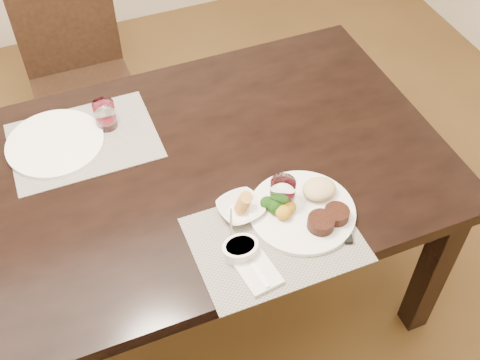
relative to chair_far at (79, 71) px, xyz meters
name	(u,v)px	position (x,y,z in m)	size (l,w,h in m)	color
ground_plane	(154,309)	(0.00, -0.93, -0.50)	(4.50, 4.50, 0.00)	#473017
dining_table	(131,201)	(0.00, -0.93, 0.16)	(2.00, 1.00, 0.75)	black
chair_far	(79,71)	(0.00, 0.00, 0.00)	(0.42, 0.42, 0.90)	black
placemat_near	(275,240)	(0.33, -1.29, 0.25)	(0.46, 0.34, 0.00)	gray
placemat_far	(84,141)	(-0.08, -0.70, 0.25)	(0.46, 0.34, 0.00)	gray
dinner_plate	(307,209)	(0.45, -1.24, 0.27)	(0.31, 0.31, 0.06)	white
napkin_fork	(254,266)	(0.24, -1.36, 0.26)	(0.11, 0.18, 0.02)	white
steak_knife	(341,220)	(0.53, -1.31, 0.26)	(0.07, 0.25, 0.01)	silver
cracker_bowl	(241,208)	(0.28, -1.17, 0.27)	(0.15, 0.15, 0.06)	white
sauce_ramekin	(240,249)	(0.22, -1.30, 0.27)	(0.10, 0.15, 0.08)	white
wine_glass_near	(282,195)	(0.40, -1.19, 0.30)	(0.07, 0.07, 0.10)	white
far_plate	(55,143)	(-0.17, -0.69, 0.26)	(0.31, 0.31, 0.01)	white
wine_glass_far	(105,116)	(0.01, -0.66, 0.29)	(0.07, 0.07, 0.10)	white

